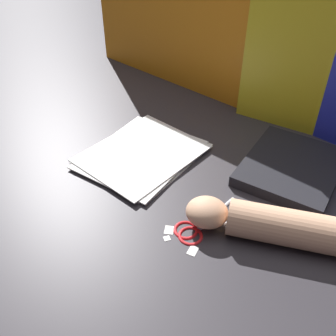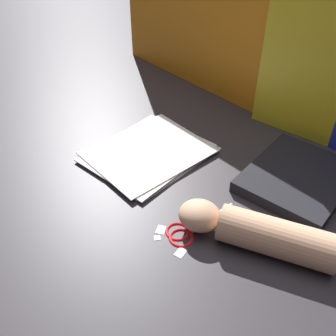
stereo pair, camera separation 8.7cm
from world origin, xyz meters
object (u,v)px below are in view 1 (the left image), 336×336
(book_closed, at_px, (292,168))
(scissors, at_px, (200,226))
(hand_forearm, at_px, (266,223))
(paper_stack, at_px, (143,154))

(book_closed, bearing_deg, scissors, -103.91)
(book_closed, bearing_deg, hand_forearm, -79.49)
(book_closed, bearing_deg, paper_stack, -152.38)
(paper_stack, distance_m, hand_forearm, 0.38)
(book_closed, distance_m, hand_forearm, 0.23)
(paper_stack, distance_m, book_closed, 0.37)
(paper_stack, height_order, scissors, paper_stack)
(paper_stack, relative_size, hand_forearm, 0.98)
(scissors, height_order, hand_forearm, hand_forearm)
(book_closed, xyz_separation_m, hand_forearm, (0.04, -0.23, 0.02))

